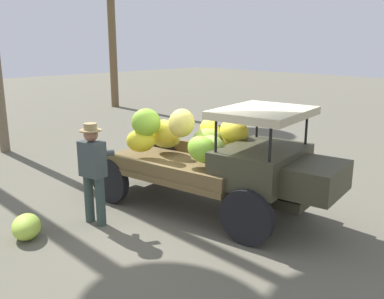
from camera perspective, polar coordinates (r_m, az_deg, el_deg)
ground_plane at (r=7.41m, az=1.18°, el=-8.20°), size 60.00×60.00×0.00m
truck at (r=7.15m, az=3.42°, el=-1.11°), size 4.62×2.34×1.85m
farmer at (r=6.78m, az=-13.20°, el=-2.40°), size 0.52×0.49×1.64m
loose_banana_bunch at (r=6.83m, az=-21.44°, el=-9.67°), size 0.73×0.65×0.36m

